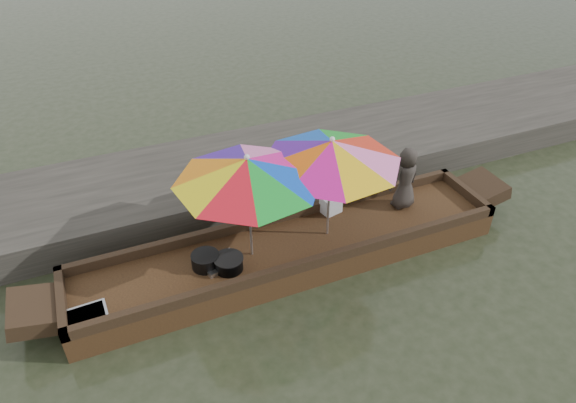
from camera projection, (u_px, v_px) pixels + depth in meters
name	position (u px, v px, depth m)	size (l,w,h in m)	color
water	(291.00, 262.00, 7.34)	(80.00, 80.00, 0.00)	#252E1A
dock	(240.00, 172.00, 8.85)	(22.00, 2.20, 0.50)	#2D2B26
boat_hull	(291.00, 253.00, 7.24)	(6.09, 1.20, 0.35)	black
cooking_pot	(205.00, 260.00, 6.71)	(0.37, 0.37, 0.19)	black
tray_crayfish	(86.00, 316.00, 5.99)	(0.48, 0.33, 0.09)	silver
tray_scallop	(221.00, 263.00, 6.77)	(0.48, 0.33, 0.06)	silver
charcoal_grill	(229.00, 264.00, 6.67)	(0.37, 0.37, 0.17)	black
supply_bag	(331.00, 205.00, 7.68)	(0.28, 0.22, 0.26)	silver
vendor	(406.00, 178.00, 7.60)	(0.49, 0.32, 0.99)	#322C27
umbrella_bow	(250.00, 208.00, 6.51)	(1.87, 1.87, 1.55)	#E5148C
umbrella_stern	(330.00, 188.00, 6.88)	(1.86, 1.86, 1.55)	red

